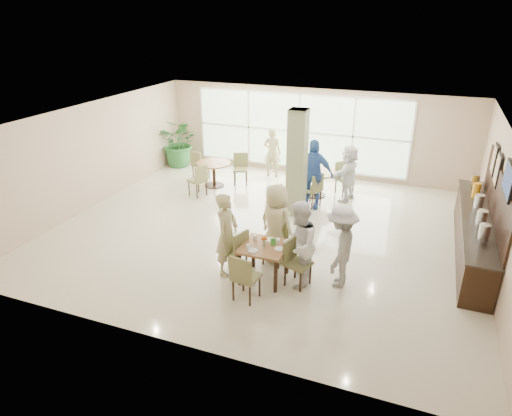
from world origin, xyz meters
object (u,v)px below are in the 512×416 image
(buffet_counter, at_px, (475,231))
(potted_plant, at_px, (180,142))
(adult_a, at_px, (312,174))
(teen_far, at_px, (276,223))
(main_table, at_px, (264,250))
(adult_standing, at_px, (272,152))
(teen_left, at_px, (227,234))
(round_table_right, at_px, (316,177))
(teen_standing, at_px, (341,247))
(teen_right, at_px, (299,245))
(adult_b, at_px, (348,173))
(round_table_left, at_px, (214,169))

(buffet_counter, relative_size, potted_plant, 2.81)
(adult_a, bearing_deg, buffet_counter, -20.59)
(teen_far, bearing_deg, buffet_counter, -132.73)
(main_table, bearing_deg, adult_standing, 107.80)
(main_table, distance_m, teen_left, 0.82)
(teen_left, bearing_deg, adult_standing, 12.51)
(teen_far, xyz_separation_m, adult_a, (-0.04, 3.15, 0.08))
(main_table, relative_size, round_table_right, 0.77)
(teen_left, relative_size, teen_standing, 1.05)
(teen_right, height_order, teen_standing, teen_right)
(teen_left, relative_size, teen_right, 1.00)
(round_table_right, xyz_separation_m, adult_standing, (-1.76, 1.16, 0.22))
(round_table_right, relative_size, potted_plant, 0.69)
(teen_far, distance_m, adult_b, 4.07)
(teen_standing, distance_m, adult_a, 3.91)
(adult_standing, bearing_deg, adult_b, 154.18)
(buffet_counter, bearing_deg, teen_standing, -137.84)
(teen_right, bearing_deg, teen_left, -95.27)
(teen_left, distance_m, teen_standing, 2.27)
(teen_left, distance_m, adult_a, 4.05)
(round_table_right, bearing_deg, adult_b, -0.87)
(main_table, xyz_separation_m, adult_a, (-0.07, 3.96, 0.31))
(teen_right, height_order, adult_b, teen_right)
(round_table_right, xyz_separation_m, potted_plant, (-5.09, 1.04, 0.25))
(teen_right, bearing_deg, adult_b, 170.03)
(potted_plant, relative_size, teen_right, 0.96)
(round_table_right, relative_size, buffet_counter, 0.24)
(potted_plant, bearing_deg, adult_a, -20.05)
(main_table, xyz_separation_m, teen_right, (0.68, 0.08, 0.22))
(teen_standing, bearing_deg, round_table_left, -130.60)
(teen_right, relative_size, teen_standing, 1.05)
(potted_plant, height_order, teen_left, teen_left)
(main_table, height_order, round_table_right, same)
(round_table_left, bearing_deg, adult_standing, 47.77)
(teen_far, distance_m, adult_standing, 5.49)
(round_table_right, height_order, adult_b, adult_b)
(teen_standing, relative_size, adult_a, 0.87)
(round_table_left, bearing_deg, buffet_counter, -14.10)
(buffet_counter, bearing_deg, adult_a, 161.90)
(teen_right, height_order, adult_standing, teen_right)
(buffet_counter, distance_m, teen_far, 4.41)
(round_table_right, distance_m, adult_standing, 2.11)
(adult_standing, bearing_deg, adult_a, 130.43)
(round_table_left, relative_size, teen_left, 0.60)
(main_table, bearing_deg, adult_b, 81.01)
(main_table, bearing_deg, teen_standing, 14.11)
(round_table_right, xyz_separation_m, teen_left, (-0.63, -4.83, 0.29))
(buffet_counter, bearing_deg, potted_plant, 160.80)
(teen_left, bearing_deg, teen_right, -84.37)
(adult_b, bearing_deg, adult_standing, -100.93)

